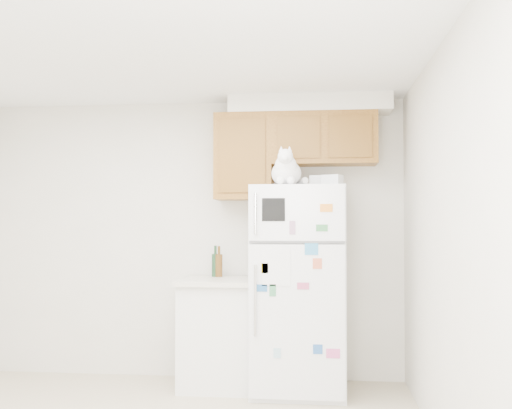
# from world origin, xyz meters

# --- Properties ---
(room_shell) EXTENTS (3.84, 4.04, 2.52)m
(room_shell) POSITION_xyz_m (0.12, 0.24, 1.67)
(room_shell) COLOR silver
(room_shell) RESTS_ON ground_plane
(refrigerator) EXTENTS (0.76, 0.78, 1.70)m
(refrigerator) POSITION_xyz_m (0.98, 1.61, 0.85)
(refrigerator) COLOR white
(refrigerator) RESTS_ON ground_plane
(base_counter) EXTENTS (0.64, 0.64, 0.92)m
(base_counter) POSITION_xyz_m (0.29, 1.68, 0.46)
(base_counter) COLOR white
(base_counter) RESTS_ON ground_plane
(cat) EXTENTS (0.30, 0.44, 0.31)m
(cat) POSITION_xyz_m (0.89, 1.42, 1.82)
(cat) COLOR white
(cat) RESTS_ON refrigerator
(storage_box_back) EXTENTS (0.18, 0.13, 0.10)m
(storage_box_back) POSITION_xyz_m (1.16, 1.74, 1.75)
(storage_box_back) COLOR white
(storage_box_back) RESTS_ON refrigerator
(storage_box_front) EXTENTS (0.18, 0.16, 0.09)m
(storage_box_front) POSITION_xyz_m (1.26, 1.54, 1.74)
(storage_box_front) COLOR white
(storage_box_front) RESTS_ON refrigerator
(bottle_green) EXTENTS (0.06, 0.06, 0.27)m
(bottle_green) POSITION_xyz_m (0.24, 1.86, 1.06)
(bottle_green) COLOR #19381E
(bottle_green) RESTS_ON base_counter
(bottle_amber) EXTENTS (0.06, 0.06, 0.27)m
(bottle_amber) POSITION_xyz_m (0.27, 1.84, 1.06)
(bottle_amber) COLOR #593814
(bottle_amber) RESTS_ON base_counter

